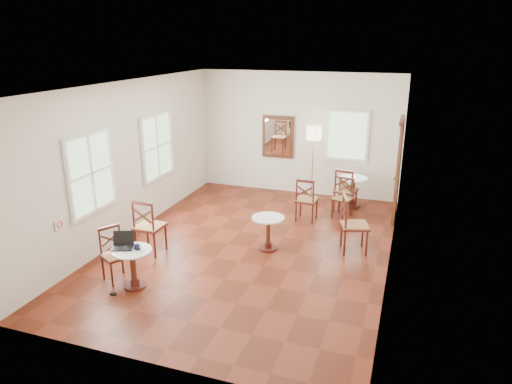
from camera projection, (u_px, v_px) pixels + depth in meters
ground at (251, 247)px, 8.77m from camera, size 7.00×7.00×0.00m
room_shell at (252, 146)px, 8.44m from camera, size 5.02×7.02×3.01m
cafe_table_near at (133, 264)px, 7.25m from camera, size 0.60×0.60×0.64m
cafe_table_mid at (268, 229)px, 8.57m from camera, size 0.60×0.60×0.64m
cafe_table_back at (353, 189)px, 10.77m from camera, size 0.66×0.66×0.69m
chair_near_a at (149, 226)px, 8.39m from camera, size 0.49×0.49×1.04m
chair_near_b at (115, 254)px, 7.47m from camera, size 0.56×0.56×0.89m
chair_mid_a at (306, 200)px, 9.90m from camera, size 0.45×0.45×0.95m
chair_mid_b at (353, 225)px, 8.44m from camera, size 0.61×0.61×1.05m
chair_back_a at (345, 190)px, 10.42m from camera, size 0.54×0.54×1.01m
chair_back_b at (343, 198)px, 10.15m from camera, size 0.49×0.49×0.86m
floor_lamp at (314, 138)px, 10.98m from camera, size 0.34×0.34×1.77m
laptop at (123, 243)px, 7.26m from camera, size 0.40×0.37×0.23m
mouse at (136, 248)px, 7.20m from camera, size 0.10×0.08×0.03m
navy_mug at (137, 247)px, 7.17m from camera, size 0.12×0.08×0.09m
water_glass at (126, 249)px, 7.11m from camera, size 0.05×0.05×0.09m
power_adapter at (113, 294)px, 7.13m from camera, size 0.09×0.05×0.04m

